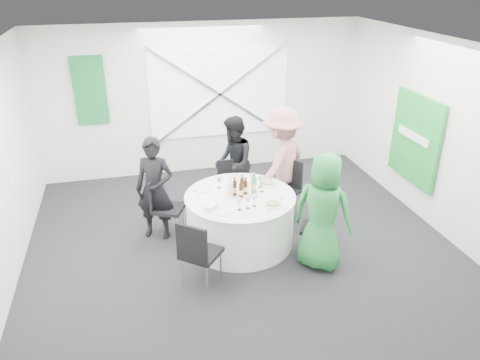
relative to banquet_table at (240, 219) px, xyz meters
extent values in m
plane|color=black|center=(0.00, -0.20, -0.38)|extent=(6.00, 6.00, 0.00)
plane|color=white|center=(0.00, -0.20, 2.42)|extent=(6.00, 6.00, 0.00)
plane|color=white|center=(0.00, 2.80, 1.02)|extent=(6.00, 0.00, 6.00)
plane|color=white|center=(0.00, -3.20, 1.02)|extent=(6.00, 0.00, 6.00)
plane|color=white|center=(3.00, -0.20, 1.02)|extent=(0.00, 6.00, 6.00)
cube|color=silver|center=(0.30, 2.76, 1.12)|extent=(2.60, 0.03, 1.60)
cube|color=silver|center=(0.30, 2.72, 1.12)|extent=(2.63, 0.05, 1.84)
cube|color=silver|center=(0.30, 2.72, 1.12)|extent=(2.63, 0.05, 1.84)
cube|color=#166E34|center=(-2.00, 2.75, 1.32)|extent=(0.55, 0.04, 1.20)
cube|color=green|center=(2.94, 0.40, 0.82)|extent=(0.05, 1.20, 1.40)
cylinder|color=silver|center=(0.00, 0.00, -0.01)|extent=(1.52, 1.52, 0.74)
cylinder|color=silver|center=(0.00, 0.00, 0.37)|extent=(1.56, 1.56, 0.02)
cube|color=black|center=(0.07, 0.93, 0.03)|extent=(0.41, 0.41, 0.05)
cube|color=black|center=(0.09, 1.11, 0.26)|extent=(0.37, 0.07, 0.41)
cylinder|color=silver|center=(0.24, 1.07, -0.18)|extent=(0.02, 0.02, 0.39)
cylinder|color=silver|center=(-0.07, 1.10, -0.18)|extent=(0.02, 0.02, 0.39)
cylinder|color=silver|center=(0.22, 0.76, -0.18)|extent=(0.02, 0.02, 0.39)
cylinder|color=silver|center=(-0.09, 0.79, -0.18)|extent=(0.02, 0.02, 0.39)
cube|color=black|center=(-0.97, 0.45, 0.07)|extent=(0.55, 0.55, 0.05)
cube|color=black|center=(-1.15, 0.53, 0.31)|extent=(0.20, 0.38, 0.45)
cylinder|color=silver|center=(-1.05, 0.67, -0.17)|extent=(0.02, 0.02, 0.43)
cylinder|color=silver|center=(-1.19, 0.37, -0.17)|extent=(0.02, 0.02, 0.43)
cylinder|color=silver|center=(-0.74, 0.53, -0.17)|extent=(0.02, 0.02, 0.43)
cylinder|color=silver|center=(-0.88, 0.23, -0.17)|extent=(0.02, 0.02, 0.43)
cube|color=black|center=(0.83, 0.54, 0.08)|extent=(0.60, 0.60, 0.05)
cube|color=black|center=(1.00, 0.66, 0.34)|extent=(0.26, 0.37, 0.46)
cylinder|color=silver|center=(1.07, 0.49, -0.16)|extent=(0.02, 0.02, 0.44)
cylinder|color=silver|center=(0.88, 0.78, -0.16)|extent=(0.02, 0.02, 0.44)
cylinder|color=silver|center=(0.78, 0.30, -0.16)|extent=(0.02, 0.02, 0.44)
cylinder|color=silver|center=(0.59, 0.59, -0.16)|extent=(0.02, 0.02, 0.44)
cube|color=black|center=(0.93, -0.54, 0.03)|extent=(0.52, 0.52, 0.05)
cube|color=black|center=(1.09, -0.63, 0.25)|extent=(0.21, 0.33, 0.41)
cylinder|color=silver|center=(0.99, -0.75, -0.19)|extent=(0.02, 0.02, 0.39)
cylinder|color=silver|center=(1.14, -0.49, -0.19)|extent=(0.02, 0.02, 0.39)
cylinder|color=silver|center=(0.72, -0.60, -0.19)|extent=(0.02, 0.02, 0.39)
cylinder|color=silver|center=(0.88, -0.33, -0.19)|extent=(0.02, 0.02, 0.39)
cube|color=black|center=(-0.71, -0.84, 0.08)|extent=(0.61, 0.61, 0.05)
cube|color=black|center=(-0.84, -1.00, 0.34)|extent=(0.34, 0.30, 0.46)
cylinder|color=silver|center=(-0.95, -0.86, -0.16)|extent=(0.02, 0.02, 0.44)
cylinder|color=silver|center=(-0.68, -1.09, -0.16)|extent=(0.02, 0.02, 0.44)
cylinder|color=silver|center=(-0.73, -0.60, -0.16)|extent=(0.02, 0.02, 0.44)
cylinder|color=silver|center=(-0.46, -0.82, -0.16)|extent=(0.02, 0.02, 0.44)
imported|color=black|center=(-1.14, 0.48, 0.39)|extent=(0.66, 0.56, 1.54)
imported|color=black|center=(0.17, 1.12, 0.39)|extent=(0.52, 0.80, 1.54)
imported|color=tan|center=(0.86, 0.75, 0.49)|extent=(1.20, 1.14, 1.75)
imported|color=#25883B|center=(0.90, -0.80, 0.42)|extent=(0.93, 0.90, 1.61)
cylinder|color=silver|center=(0.09, 0.58, 0.39)|extent=(0.26, 0.26, 0.01)
cylinder|color=silver|center=(-0.47, 0.34, 0.39)|extent=(0.29, 0.29, 0.01)
cylinder|color=silver|center=(0.50, 0.28, 0.39)|extent=(0.28, 0.28, 0.01)
cylinder|color=#7C9651|center=(0.50, 0.28, 0.41)|extent=(0.18, 0.18, 0.02)
cylinder|color=silver|center=(0.36, -0.38, 0.39)|extent=(0.26, 0.26, 0.01)
cylinder|color=#7C9651|center=(0.36, -0.38, 0.41)|extent=(0.17, 0.17, 0.02)
cylinder|color=silver|center=(-0.34, -0.38, 0.39)|extent=(0.29, 0.29, 0.01)
cube|color=silver|center=(-0.47, -0.29, 0.42)|extent=(0.20, 0.20, 0.05)
cylinder|color=#3C1E0A|center=(-0.07, 0.03, 0.48)|extent=(0.06, 0.06, 0.21)
cylinder|color=#3C1E0A|center=(-0.07, 0.03, 0.62)|extent=(0.02, 0.02, 0.06)
cylinder|color=#E3CC78|center=(-0.07, 0.03, 0.46)|extent=(0.06, 0.06, 0.07)
cylinder|color=#3C1E0A|center=(0.06, 0.13, 0.47)|extent=(0.06, 0.06, 0.19)
cylinder|color=#3C1E0A|center=(0.06, 0.13, 0.60)|extent=(0.02, 0.02, 0.06)
cylinder|color=#E3CC78|center=(0.06, 0.13, 0.46)|extent=(0.06, 0.06, 0.07)
cylinder|color=#3C1E0A|center=(0.09, 0.03, 0.48)|extent=(0.06, 0.06, 0.20)
cylinder|color=#3C1E0A|center=(0.09, 0.03, 0.61)|extent=(0.02, 0.02, 0.06)
cylinder|color=#E3CC78|center=(0.09, 0.03, 0.46)|extent=(0.06, 0.06, 0.07)
cylinder|color=#3C1E0A|center=(0.00, -0.06, 0.48)|extent=(0.06, 0.06, 0.21)
cylinder|color=#3C1E0A|center=(0.00, -0.06, 0.62)|extent=(0.02, 0.02, 0.06)
cylinder|color=#E3CC78|center=(0.00, -0.06, 0.46)|extent=(0.06, 0.06, 0.07)
cylinder|color=green|center=(0.21, 0.05, 0.50)|extent=(0.08, 0.08, 0.24)
cylinder|color=green|center=(0.21, 0.05, 0.65)|extent=(0.03, 0.03, 0.06)
cylinder|color=#E3CC78|center=(0.21, 0.05, 0.48)|extent=(0.08, 0.08, 0.08)
cylinder|color=white|center=(-0.15, -0.03, 0.50)|extent=(0.08, 0.08, 0.25)
cylinder|color=white|center=(-0.15, -0.03, 0.66)|extent=(0.03, 0.03, 0.06)
cylinder|color=#E3CC78|center=(-0.15, -0.03, 0.48)|extent=(0.08, 0.08, 0.09)
cylinder|color=white|center=(-0.11, -0.40, 0.38)|extent=(0.06, 0.06, 0.00)
cylinder|color=white|center=(-0.11, -0.40, 0.43)|extent=(0.01, 0.01, 0.10)
cone|color=white|center=(-0.11, -0.40, 0.51)|extent=(0.07, 0.07, 0.08)
cylinder|color=white|center=(0.11, -0.35, 0.38)|extent=(0.06, 0.06, 0.00)
cylinder|color=white|center=(0.11, -0.35, 0.43)|extent=(0.01, 0.01, 0.10)
cone|color=white|center=(0.11, -0.35, 0.51)|extent=(0.07, 0.07, 0.08)
cylinder|color=white|center=(0.01, -0.39, 0.38)|extent=(0.06, 0.06, 0.00)
cylinder|color=white|center=(0.01, -0.39, 0.43)|extent=(0.01, 0.01, 0.10)
cone|color=white|center=(0.01, -0.39, 0.51)|extent=(0.07, 0.07, 0.08)
cylinder|color=white|center=(0.33, 0.04, 0.38)|extent=(0.06, 0.06, 0.00)
cylinder|color=white|center=(0.33, 0.04, 0.43)|extent=(0.01, 0.01, 0.10)
cone|color=white|center=(0.33, 0.04, 0.51)|extent=(0.07, 0.07, 0.08)
cylinder|color=white|center=(0.35, 0.19, 0.38)|extent=(0.06, 0.06, 0.00)
cylinder|color=white|center=(0.35, 0.19, 0.43)|extent=(0.01, 0.01, 0.10)
cone|color=white|center=(0.35, 0.19, 0.51)|extent=(0.07, 0.07, 0.08)
cylinder|color=white|center=(0.26, 0.30, 0.38)|extent=(0.06, 0.06, 0.00)
cylinder|color=white|center=(0.26, 0.30, 0.43)|extent=(0.01, 0.01, 0.10)
cone|color=white|center=(0.26, 0.30, 0.51)|extent=(0.07, 0.07, 0.08)
cylinder|color=white|center=(-0.23, 0.31, 0.38)|extent=(0.06, 0.06, 0.00)
cylinder|color=white|center=(-0.23, 0.31, 0.43)|extent=(0.01, 0.01, 0.10)
cone|color=white|center=(-0.23, 0.31, 0.51)|extent=(0.07, 0.07, 0.08)
cube|color=silver|center=(-0.39, 0.42, 0.38)|extent=(0.09, 0.14, 0.01)
cube|color=silver|center=(-0.57, 0.09, 0.38)|extent=(0.08, 0.14, 0.01)
cube|color=silver|center=(0.18, 0.55, 0.38)|extent=(0.15, 0.02, 0.01)
cube|color=silver|center=(-0.18, 0.55, 0.38)|extent=(0.15, 0.02, 0.01)
cube|color=silver|center=(0.27, -0.51, 0.38)|extent=(0.12, 0.12, 0.01)
cube|color=silver|center=(0.53, -0.21, 0.38)|extent=(0.11, 0.13, 0.01)
cube|color=silver|center=(0.56, 0.15, 0.38)|extent=(0.09, 0.14, 0.01)
cube|color=silver|center=(0.40, 0.41, 0.38)|extent=(0.08, 0.14, 0.01)
cube|color=silver|center=(-0.53, -0.23, 0.38)|extent=(0.11, 0.12, 0.01)
cube|color=silver|center=(-0.35, -0.45, 0.38)|extent=(0.10, 0.13, 0.01)
camera|label=1|loc=(-1.42, -5.66, 3.33)|focal=35.00mm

